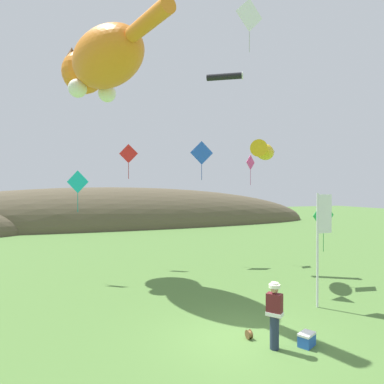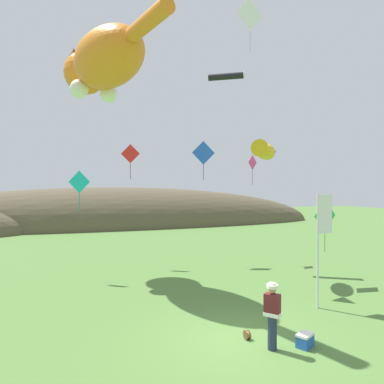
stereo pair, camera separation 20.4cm
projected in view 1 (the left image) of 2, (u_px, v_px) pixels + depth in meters
The scene contains 15 objects.
ground_plane at pixel (241, 340), 9.61m from camera, with size 120.00×120.00×0.00m, color #517A38.
distant_hill_ridge at pixel (76, 228), 37.21m from camera, with size 55.87×13.24×8.90m.
festival_attendant at pixel (274, 313), 9.08m from camera, with size 0.46×0.49×1.77m.
kite_spool at pixel (249, 334), 9.69m from camera, with size 0.12×0.26×0.26m.
picnic_cooler at pixel (307, 339), 9.26m from camera, with size 0.58×0.51×0.36m.
festival_banner_pole at pixel (321, 232), 12.33m from camera, with size 0.66×0.08×4.11m.
kite_giant_cat at pixel (101, 63), 16.33m from camera, with size 4.09×9.56×2.97m.
kite_fish_windsock at pixel (264, 151), 16.06m from camera, with size 2.45×2.65×0.87m.
kite_tube_streamer at pixel (225, 77), 19.51m from camera, with size 1.96×1.44×0.44m.
kite_diamond_red at pixel (129, 154), 19.48m from camera, with size 1.01×0.44×1.99m.
kite_diamond_white at pixel (249, 15), 14.84m from camera, with size 1.43×0.24×2.34m.
kite_diamond_pink at pixel (250, 163), 20.33m from camera, with size 0.80×0.43×1.80m.
kite_diamond_green at pixel (323, 216), 15.40m from camera, with size 1.43×0.34×2.37m.
kite_diamond_teal at pixel (78, 182), 16.26m from camera, with size 0.97×0.52×1.99m.
kite_diamond_blue at pixel (202, 153), 20.03m from camera, with size 1.38×0.16×2.29m.
Camera 1 is at (-4.60, -8.51, 4.26)m, focal length 32.00 mm.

